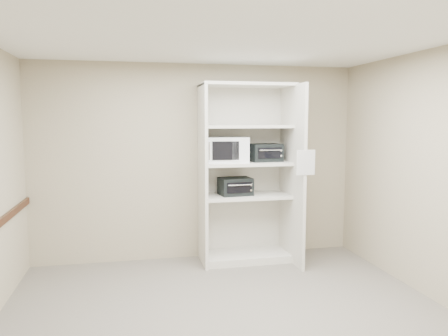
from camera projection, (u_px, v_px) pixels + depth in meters
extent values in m
cube|color=#6A655B|center=(229.00, 318.00, 4.29)|extent=(4.50, 4.00, 0.01)
cube|color=white|center=(230.00, 36.00, 3.99)|extent=(4.50, 4.00, 0.01)
cube|color=tan|center=(198.00, 162.00, 6.08)|extent=(4.50, 0.02, 2.70)
cube|color=tan|center=(318.00, 238.00, 2.20)|extent=(4.50, 0.02, 2.70)
cube|color=tan|center=(437.00, 176.00, 4.61)|extent=(0.02, 4.00, 2.70)
cube|color=beige|center=(203.00, 176.00, 5.79)|extent=(0.04, 0.60, 2.40)
cube|color=beige|center=(292.00, 175.00, 5.90)|extent=(0.04, 0.90, 2.40)
cube|color=beige|center=(241.00, 172.00, 6.22)|extent=(1.24, 0.02, 2.40)
cube|color=beige|center=(246.00, 256.00, 6.07)|extent=(1.16, 0.56, 0.10)
cube|color=beige|center=(246.00, 196.00, 5.97)|extent=(1.16, 0.56, 0.04)
cube|color=beige|center=(246.00, 163.00, 5.92)|extent=(1.16, 0.56, 0.04)
cube|color=beige|center=(246.00, 126.00, 5.87)|extent=(1.16, 0.56, 0.04)
cube|color=beige|center=(247.00, 85.00, 5.81)|extent=(1.24, 0.60, 0.04)
cube|color=white|center=(226.00, 150.00, 5.88)|extent=(0.61, 0.48, 0.34)
cube|color=black|center=(265.00, 153.00, 6.00)|extent=(0.45, 0.36, 0.24)
cube|color=black|center=(235.00, 186.00, 5.94)|extent=(0.45, 0.36, 0.24)
cube|color=white|center=(306.00, 163.00, 5.43)|extent=(0.24, 0.02, 0.31)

